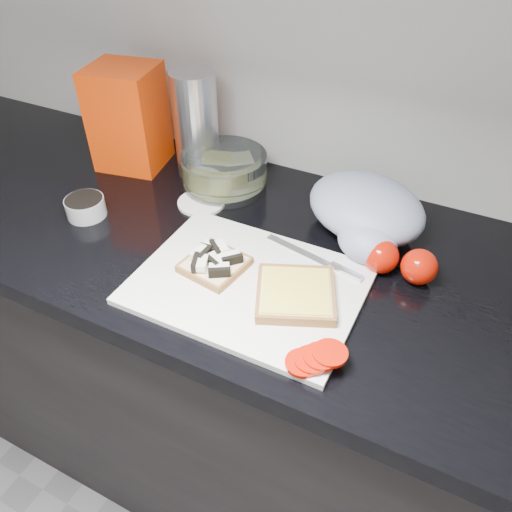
{
  "coord_description": "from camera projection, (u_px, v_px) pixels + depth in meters",
  "views": [
    {
      "loc": [
        0.41,
        0.49,
        1.52
      ],
      "look_at": [
        0.11,
        1.11,
        0.95
      ],
      "focal_mm": 35.0,
      "sensor_mm": 36.0,
      "label": 1
    }
  ],
  "objects": [
    {
      "name": "base_cabinet",
      "position": [
        236.0,
        373.0,
        1.33
      ],
      "size": [
        3.5,
        0.6,
        0.86
      ],
      "primitive_type": "cube",
      "color": "black",
      "rests_on": "ground"
    },
    {
      "name": "countertop",
      "position": [
        231.0,
        241.0,
        1.04
      ],
      "size": [
        3.5,
        0.64,
        0.04
      ],
      "primitive_type": "cube",
      "color": "black",
      "rests_on": "base_cabinet"
    },
    {
      "name": "cutting_board",
      "position": [
        249.0,
        284.0,
        0.9
      ],
      "size": [
        0.4,
        0.3,
        0.01
      ],
      "primitive_type": "cube",
      "color": "white",
      "rests_on": "countertop"
    },
    {
      "name": "bread_left",
      "position": [
        215.0,
        263.0,
        0.92
      ],
      "size": [
        0.12,
        0.12,
        0.03
      ],
      "rotation": [
        0.0,
        0.0,
        -0.15
      ],
      "color": "beige",
      "rests_on": "cutting_board"
    },
    {
      "name": "bread_right",
      "position": [
        296.0,
        294.0,
        0.86
      ],
      "size": [
        0.18,
        0.18,
        0.02
      ],
      "rotation": [
        0.0,
        0.0,
        0.4
      ],
      "color": "beige",
      "rests_on": "cutting_board"
    },
    {
      "name": "tomato_slices",
      "position": [
        316.0,
        358.0,
        0.75
      ],
      "size": [
        0.1,
        0.09,
        0.02
      ],
      "rotation": [
        0.0,
        0.0,
        0.21
      ],
      "color": "#B71304",
      "rests_on": "cutting_board"
    },
    {
      "name": "knife",
      "position": [
        325.0,
        262.0,
        0.93
      ],
      "size": [
        0.21,
        0.06,
        0.01
      ],
      "rotation": [
        0.0,
        0.0,
        -0.21
      ],
      "color": "silver",
      "rests_on": "cutting_board"
    },
    {
      "name": "seed_tub",
      "position": [
        85.0,
        206.0,
        1.06
      ],
      "size": [
        0.08,
        0.08,
        0.04
      ],
      "color": "#9BA0A0",
      "rests_on": "countertop"
    },
    {
      "name": "tub_lid",
      "position": [
        201.0,
        203.0,
        1.11
      ],
      "size": [
        0.11,
        0.11,
        0.01
      ],
      "primitive_type": "cylinder",
      "rotation": [
        0.0,
        0.0,
        -0.05
      ],
      "color": "white",
      "rests_on": "countertop"
    },
    {
      "name": "glass_bowl",
      "position": [
        224.0,
        171.0,
        1.14
      ],
      "size": [
        0.19,
        0.19,
        0.08
      ],
      "rotation": [
        0.0,
        0.0,
        0.31
      ],
      "color": "silver",
      "rests_on": "countertop"
    },
    {
      "name": "bread_bag",
      "position": [
        128.0,
        118.0,
        1.18
      ],
      "size": [
        0.17,
        0.17,
        0.24
      ],
      "primitive_type": "cube",
      "rotation": [
        0.0,
        0.0,
        0.19
      ],
      "color": "red",
      "rests_on": "countertop"
    },
    {
      "name": "steel_canister",
      "position": [
        196.0,
        125.0,
        1.14
      ],
      "size": [
        0.1,
        0.1,
        0.24
      ],
      "primitive_type": "cylinder",
      "color": "#B4B4B9",
      "rests_on": "countertop"
    },
    {
      "name": "grocery_bag",
      "position": [
        366.0,
        212.0,
        0.99
      ],
      "size": [
        0.3,
        0.29,
        0.11
      ],
      "rotation": [
        0.0,
        0.0,
        -0.37
      ],
      "color": "#97A1BA",
      "rests_on": "countertop"
    },
    {
      "name": "whole_tomatoes",
      "position": [
        400.0,
        261.0,
        0.91
      ],
      "size": [
        0.14,
        0.07,
        0.07
      ],
      "rotation": [
        0.0,
        0.0,
        0.34
      ],
      "color": "#B71304",
      "rests_on": "countertop"
    }
  ]
}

